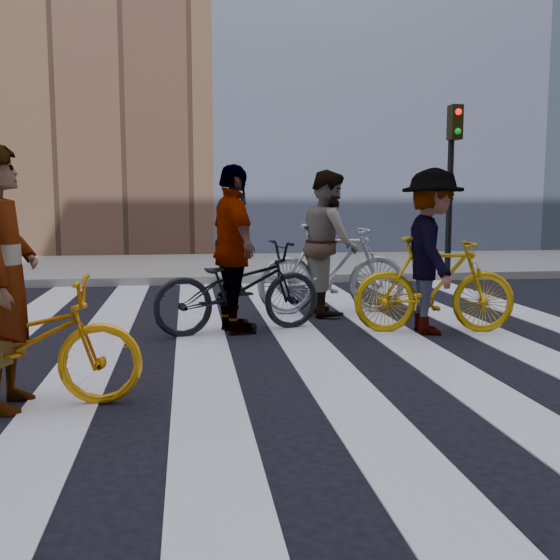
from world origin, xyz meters
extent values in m
plane|color=black|center=(0.00, 0.00, 0.00)|extent=(100.00, 100.00, 0.00)
cube|color=gray|center=(0.00, 7.50, 0.07)|extent=(100.00, 5.00, 0.15)
cube|color=white|center=(-1.65, 0.00, 0.01)|extent=(0.55, 10.00, 0.01)
cube|color=white|center=(-0.55, 0.00, 0.01)|extent=(0.55, 10.00, 0.01)
cube|color=white|center=(0.55, 0.00, 0.01)|extent=(0.55, 10.00, 0.01)
cube|color=white|center=(1.65, 0.00, 0.01)|extent=(0.55, 10.00, 0.01)
cube|color=white|center=(2.75, 0.00, 0.01)|extent=(0.55, 10.00, 0.01)
cylinder|color=black|center=(4.40, 5.40, 1.60)|extent=(0.12, 0.12, 3.20)
cube|color=black|center=(4.40, 5.25, 3.00)|extent=(0.22, 0.28, 0.65)
sphere|color=red|center=(4.40, 5.10, 3.18)|extent=(0.12, 0.12, 0.12)
sphere|color=#0CCC26|center=(4.40, 5.10, 2.82)|extent=(0.12, 0.12, 0.12)
imported|color=#FFA90E|center=(-1.96, -1.89, 0.48)|extent=(1.85, 0.65, 0.97)
imported|color=#AEB0B8|center=(1.25, 1.73, 0.61)|extent=(2.04, 0.58, 1.23)
imported|color=#C9980B|center=(2.15, 0.32, 0.56)|extent=(1.92, 0.79, 1.12)
imported|color=black|center=(-0.11, 0.65, 0.53)|extent=(2.13, 1.19, 1.06)
imported|color=slate|center=(-2.01, -1.89, 0.97)|extent=(0.47, 0.71, 1.94)
imported|color=slate|center=(1.20, 1.73, 0.97)|extent=(0.74, 0.94, 1.94)
imported|color=slate|center=(2.10, 0.32, 0.95)|extent=(0.87, 1.32, 1.90)
imported|color=slate|center=(-0.16, 0.65, 0.97)|extent=(0.75, 1.22, 1.95)
camera|label=1|loc=(-0.69, -6.87, 1.55)|focal=42.00mm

